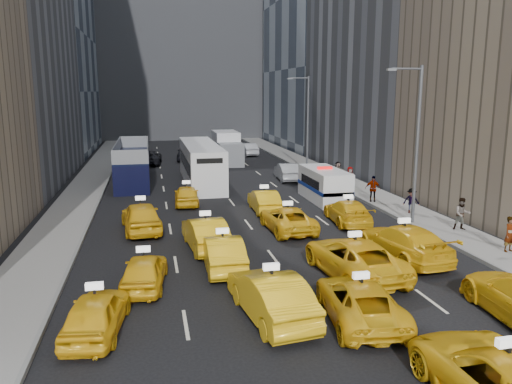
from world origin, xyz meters
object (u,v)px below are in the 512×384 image
at_px(nypd_van, 324,185).
at_px(city_bus, 201,163).
at_px(double_decker, 133,163).
at_px(box_truck, 227,148).
at_px(taxi_2, 503,381).
at_px(pedestrian_0, 510,234).

xyz_separation_m(nypd_van, city_bus, (-7.81, 8.73, 0.56)).
bearing_deg(city_bus, double_decker, 163.22).
distance_m(double_decker, box_truck, 13.79).
height_order(taxi_2, pedestrian_0, pedestrian_0).
xyz_separation_m(taxi_2, nypd_van, (3.87, 23.47, 0.30)).
relative_size(nypd_van, box_truck, 0.78).
bearing_deg(double_decker, nypd_van, -43.52).
height_order(city_bus, box_truck, box_truck).
bearing_deg(double_decker, box_truck, 39.77).
xyz_separation_m(nypd_van, pedestrian_0, (4.49, -13.19, -0.10)).
height_order(double_decker, pedestrian_0, double_decker).
bearing_deg(pedestrian_0, nypd_van, 95.45).
distance_m(taxi_2, box_truck, 43.54).
height_order(double_decker, box_truck, double_decker).
relative_size(taxi_2, city_bus, 0.44).
distance_m(taxi_2, nypd_van, 23.79).
bearing_deg(nypd_van, double_decker, 141.43).
bearing_deg(box_truck, taxi_2, -89.73).
xyz_separation_m(taxi_2, double_decker, (-9.52, 33.56, 0.89)).
relative_size(city_bus, box_truck, 1.78).
xyz_separation_m(nypd_van, box_truck, (-3.86, 20.06, 0.55)).
xyz_separation_m(taxi_2, box_truck, (0.01, 43.53, 0.85)).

